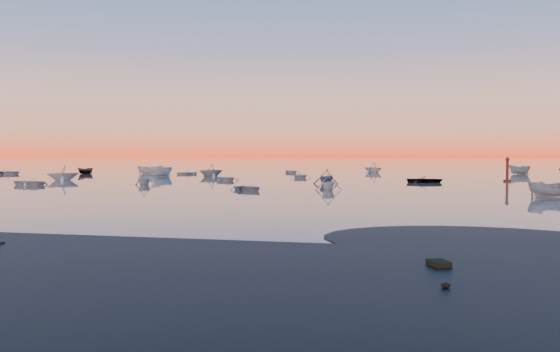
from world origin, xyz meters
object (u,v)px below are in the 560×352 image
(boat_near_right, at_px, (328,190))
(channel_marker, at_px, (507,171))
(boat_near_center, at_px, (552,197))
(boat_near_left, at_px, (248,191))

(boat_near_right, distance_m, channel_marker, 29.03)
(boat_near_center, xyz_separation_m, channel_marker, (1.30, 25.52, 1.31))
(channel_marker, bearing_deg, boat_near_right, -134.48)
(boat_near_left, height_order, boat_near_right, boat_near_right)
(boat_near_left, relative_size, boat_near_center, 0.90)
(boat_near_center, bearing_deg, boat_near_left, 76.22)
(boat_near_left, bearing_deg, channel_marker, -11.38)
(boat_near_left, distance_m, boat_near_right, 7.81)
(boat_near_left, xyz_separation_m, channel_marker, (27.76, 23.08, 1.31))
(boat_near_center, height_order, boat_near_right, boat_near_center)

